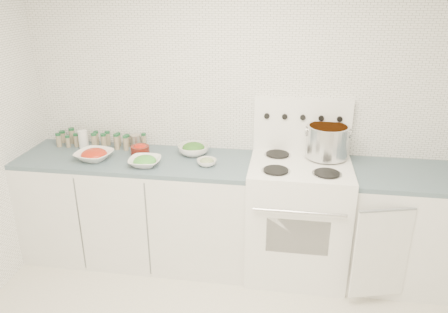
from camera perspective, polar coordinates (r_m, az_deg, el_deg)
room_walls at (r=2.02m, az=-2.11°, el=3.35°), size 3.54×3.04×2.52m
counter_left at (r=3.73m, az=-11.08°, el=-6.57°), size 1.85×0.62×0.90m
stove at (r=3.51m, az=9.54°, el=-7.49°), size 0.76×0.70×1.36m
counter_right at (r=3.66m, az=22.61°, el=-8.59°), size 0.89×0.74×0.90m
stock_pot at (r=3.42m, az=13.33°, el=2.12°), size 0.34×0.32×0.24m
bowl_tomato at (r=3.57m, az=-16.61°, el=0.20°), size 0.32×0.32×0.09m
bowl_snowpea at (r=3.36m, az=-10.30°, el=-0.62°), size 0.25×0.25×0.08m
bowl_broccoli at (r=3.53m, az=-4.01°, el=0.99°), size 0.32×0.32×0.10m
bowl_zucchini at (r=3.32m, az=-2.27°, el=-0.71°), size 0.18×0.18×0.06m
bowl_pepper at (r=3.58m, az=-10.90°, el=0.90°), size 0.15×0.15×0.09m
salt_canister at (r=3.83m, az=-17.90°, el=2.12°), size 0.08×0.08×0.15m
tin_can at (r=3.75m, az=-11.46°, el=1.98°), size 0.11×0.11×0.11m
spice_cluster at (r=3.85m, az=-16.34°, el=2.16°), size 0.78×0.15×0.14m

